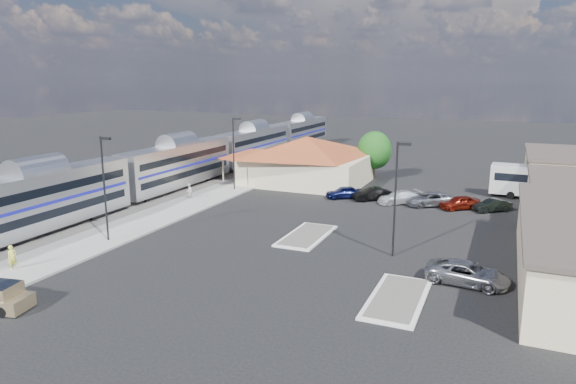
% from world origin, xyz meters
% --- Properties ---
extents(ground, '(280.00, 280.00, 0.00)m').
position_xyz_m(ground, '(0.00, 0.00, 0.00)').
color(ground, black).
rests_on(ground, ground).
extents(railbed, '(16.00, 100.00, 0.12)m').
position_xyz_m(railbed, '(-21.00, 8.00, 0.06)').
color(railbed, '#4C4944').
rests_on(railbed, ground).
extents(platform, '(5.50, 92.00, 0.18)m').
position_xyz_m(platform, '(-12.00, 6.00, 0.09)').
color(platform, gray).
rests_on(platform, ground).
extents(passenger_train, '(3.00, 104.00, 5.55)m').
position_xyz_m(passenger_train, '(-18.00, 14.42, 2.87)').
color(passenger_train, silver).
rests_on(passenger_train, ground).
extents(freight_cars, '(2.80, 46.00, 4.00)m').
position_xyz_m(freight_cars, '(-24.00, 11.38, 1.93)').
color(freight_cars, black).
rests_on(freight_cars, ground).
extents(station_depot, '(18.35, 12.24, 6.20)m').
position_xyz_m(station_depot, '(-4.56, 24.00, 3.13)').
color(station_depot, beige).
rests_on(station_depot, ground).
extents(traffic_island_south, '(3.30, 7.50, 0.21)m').
position_xyz_m(traffic_island_south, '(4.00, 2.00, 0.10)').
color(traffic_island_south, silver).
rests_on(traffic_island_south, ground).
extents(traffic_island_north, '(3.30, 7.50, 0.21)m').
position_xyz_m(traffic_island_north, '(14.00, -8.00, 0.10)').
color(traffic_island_north, silver).
rests_on(traffic_island_north, ground).
extents(lamp_plat_s, '(1.08, 0.25, 9.00)m').
position_xyz_m(lamp_plat_s, '(-10.90, -6.00, 5.34)').
color(lamp_plat_s, black).
rests_on(lamp_plat_s, ground).
extents(lamp_plat_n, '(1.08, 0.25, 9.00)m').
position_xyz_m(lamp_plat_n, '(-10.90, 16.00, 5.34)').
color(lamp_plat_n, black).
rests_on(lamp_plat_n, ground).
extents(lamp_lot, '(1.08, 0.25, 9.00)m').
position_xyz_m(lamp_lot, '(12.10, 0.00, 5.34)').
color(lamp_lot, black).
rests_on(lamp_lot, ground).
extents(tree_depot, '(4.71, 4.71, 6.63)m').
position_xyz_m(tree_depot, '(3.00, 30.00, 4.02)').
color(tree_depot, '#382314').
rests_on(tree_depot, ground).
extents(suv, '(5.74, 3.14, 1.52)m').
position_xyz_m(suv, '(17.80, -3.63, 0.76)').
color(suv, gray).
rests_on(suv, ground).
extents(coach_bus, '(11.96, 3.18, 3.80)m').
position_xyz_m(coach_bus, '(24.00, 25.66, 2.19)').
color(coach_bus, white).
rests_on(coach_bus, ground).
extents(person_a, '(0.56, 0.73, 1.79)m').
position_xyz_m(person_a, '(-12.42, -14.07, 1.08)').
color(person_a, '#E4DF47').
rests_on(person_a, platform).
extents(person_b, '(0.80, 0.95, 1.73)m').
position_xyz_m(person_b, '(-13.44, 9.78, 1.05)').
color(person_b, silver).
rests_on(person_b, platform).
extents(parked_car_a, '(4.46, 3.71, 1.44)m').
position_xyz_m(parked_car_a, '(2.65, 17.38, 0.72)').
color(parked_car_a, '#0C113D').
rests_on(parked_car_a, ground).
extents(parked_car_b, '(4.45, 3.96, 1.46)m').
position_xyz_m(parked_car_b, '(5.85, 17.68, 0.73)').
color(parked_car_b, black).
rests_on(parked_car_b, ground).
extents(parked_car_c, '(5.15, 4.62, 1.44)m').
position_xyz_m(parked_car_c, '(9.05, 17.38, 0.72)').
color(parked_car_c, white).
rests_on(parked_car_c, ground).
extents(parked_car_d, '(5.88, 5.07, 1.50)m').
position_xyz_m(parked_car_d, '(12.25, 17.68, 0.75)').
color(parked_car_d, gray).
rests_on(parked_car_d, ground).
extents(parked_car_e, '(4.45, 4.03, 1.47)m').
position_xyz_m(parked_car_e, '(15.45, 17.38, 0.73)').
color(parked_car_e, maroon).
rests_on(parked_car_e, ground).
extents(parked_car_f, '(4.00, 3.60, 1.32)m').
position_xyz_m(parked_car_f, '(18.65, 17.68, 0.66)').
color(parked_car_f, black).
rests_on(parked_car_f, ground).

